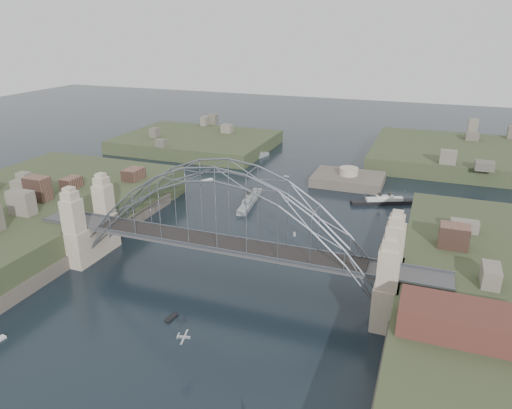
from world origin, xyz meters
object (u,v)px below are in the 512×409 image
object	(u,v)px
bridge	(223,225)
fort_island	(348,185)
naval_cruiser_far	(254,157)
ocean_liner	(384,202)
naval_cruiser_near	(250,200)
wharf_shed	(474,323)

from	to	relation	value
bridge	fort_island	size ratio (longest dim) A/B	3.82
naval_cruiser_far	ocean_liner	world-z (taller)	naval_cruiser_far
fort_island	naval_cruiser_near	size ratio (longest dim) A/B	1.11
bridge	ocean_liner	xyz separation A→B (m)	(24.99, 55.61, -11.60)
naval_cruiser_near	wharf_shed	bearing A→B (deg)	-45.74
fort_island	bridge	bearing A→B (deg)	-99.73
wharf_shed	naval_cruiser_far	xyz separation A→B (m)	(-70.54, 100.75, -9.16)
bridge	naval_cruiser_near	xyz separation A→B (m)	(-11.07, 42.52, -11.41)
ocean_liner	naval_cruiser_near	bearing A→B (deg)	-160.05
naval_cruiser_near	naval_cruiser_far	size ratio (longest dim) A/B	1.25
fort_island	naval_cruiser_far	xyz separation A→B (m)	(-38.54, 16.75, 1.18)
fort_island	ocean_liner	size ratio (longest dim) A/B	1.19
ocean_liner	fort_island	bearing A→B (deg)	132.06
fort_island	wharf_shed	distance (m)	90.48
wharf_shed	ocean_liner	world-z (taller)	wharf_shed
naval_cruiser_far	bridge	bearing A→B (deg)	-72.99
bridge	wharf_shed	xyz separation A→B (m)	(44.00, -14.00, -2.32)
naval_cruiser_far	ocean_liner	distance (m)	60.21
fort_island	naval_cruiser_near	xyz separation A→B (m)	(-23.07, -27.48, 1.26)
naval_cruiser_near	naval_cruiser_far	bearing A→B (deg)	109.27
naval_cruiser_near	ocean_liner	distance (m)	38.36
wharf_shed	ocean_liner	size ratio (longest dim) A/B	1.08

